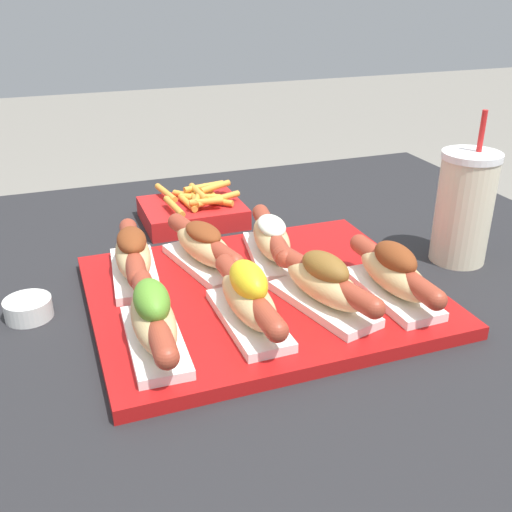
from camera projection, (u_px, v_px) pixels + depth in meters
name	position (u px, v px, depth m)	size (l,w,h in m)	color
patio_table	(276.00, 484.00, 1.00)	(1.15, 1.13, 0.74)	#232326
serving_tray	(261.00, 294.00, 0.82)	(0.45, 0.38, 0.02)	#B71414
hot_dog_0	(153.00, 319.00, 0.67)	(0.07, 0.20, 0.08)	white
hot_dog_1	(248.00, 298.00, 0.72)	(0.06, 0.20, 0.08)	white
hot_dog_2	(324.00, 284.00, 0.75)	(0.10, 0.20, 0.08)	white
hot_dog_3	(394.00, 273.00, 0.78)	(0.06, 0.20, 0.08)	white
hot_dog_4	(133.00, 255.00, 0.83)	(0.07, 0.20, 0.07)	white
hot_dog_5	(204.00, 246.00, 0.86)	(0.09, 0.20, 0.07)	white
hot_dog_6	(271.00, 239.00, 0.88)	(0.09, 0.20, 0.06)	white
sauce_bowl	(28.00, 307.00, 0.77)	(0.06, 0.06, 0.03)	silver
drink_cup	(464.00, 207.00, 0.90)	(0.09, 0.09, 0.23)	beige
fries_basket	(193.00, 211.00, 1.07)	(0.17, 0.16, 0.06)	red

